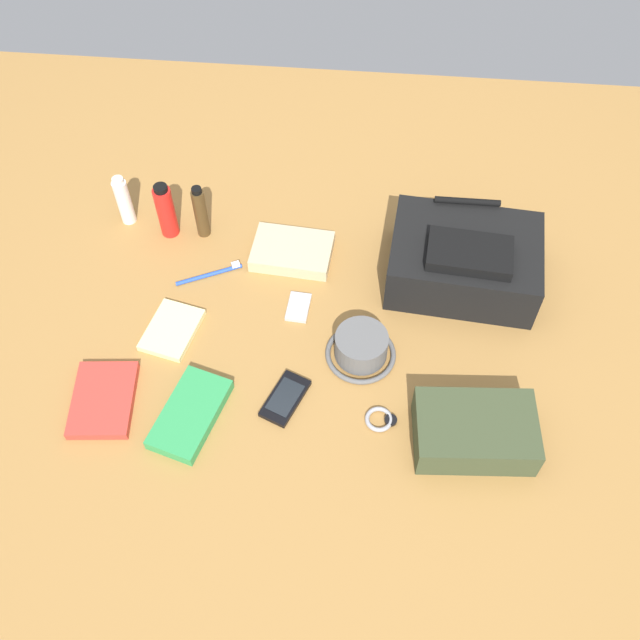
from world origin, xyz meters
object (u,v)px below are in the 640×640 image
object	(u,v)px
paperback_novel	(103,400)
folded_towel	(292,251)
cologne_bottle	(201,212)
bucket_hat	(361,348)
cell_phone	(285,398)
wristwatch	(381,419)
backpack	(464,260)
sunscreen_spray	(166,211)
travel_guidebook	(190,414)
toothpaste_tube	(124,201)
toothbrush	(213,273)
notepad	(172,330)
media_player	(298,307)
toiletry_pouch	(475,430)

from	to	relation	value
paperback_novel	folded_towel	xyz separation A→B (m)	(0.37, 0.46, 0.01)
cologne_bottle	folded_towel	distance (m)	0.25
bucket_hat	cell_phone	distance (m)	0.21
wristwatch	backpack	bearing A→B (deg)	66.53
sunscreen_spray	travel_guidebook	distance (m)	0.56
sunscreen_spray	folded_towel	bearing A→B (deg)	-9.37
sunscreen_spray	folded_towel	distance (m)	0.34
toothpaste_tube	cell_phone	distance (m)	0.70
toothpaste_tube	sunscreen_spray	world-z (taller)	sunscreen_spray
toothpaste_tube	toothbrush	world-z (taller)	toothpaste_tube
backpack	toothbrush	distance (m)	0.62
backpack	travel_guidebook	xyz separation A→B (m)	(-0.60, -0.45, -0.06)
cologne_bottle	folded_towel	bearing A→B (deg)	-13.77
travel_guidebook	notepad	xyz separation A→B (m)	(-0.09, 0.22, -0.01)
media_player	bucket_hat	bearing A→B (deg)	-37.43
toiletry_pouch	travel_guidebook	distance (m)	0.62
media_player	notepad	bearing A→B (deg)	-161.91
toiletry_pouch	notepad	world-z (taller)	toiletry_pouch
wristwatch	toiletry_pouch	bearing A→B (deg)	-7.33
wristwatch	folded_towel	distance (m)	0.52
toothbrush	wristwatch	bearing A→B (deg)	-40.51
toiletry_pouch	cologne_bottle	world-z (taller)	cologne_bottle
toothpaste_tube	sunscreen_spray	size ratio (longest dim) A/B	0.91
sunscreen_spray	paperback_novel	distance (m)	0.52
media_player	folded_towel	world-z (taller)	folded_towel
wristwatch	toothbrush	distance (m)	0.58
toiletry_pouch	bucket_hat	xyz separation A→B (m)	(-0.25, 0.19, -0.01)
cologne_bottle	travel_guidebook	size ratio (longest dim) A/B	0.70
sunscreen_spray	travel_guidebook	bearing A→B (deg)	-73.64
travel_guidebook	cell_phone	distance (m)	0.21
bucket_hat	toothbrush	xyz separation A→B (m)	(-0.38, 0.21, -0.03)
cell_phone	folded_towel	world-z (taller)	folded_towel
toothpaste_tube	backpack	bearing A→B (deg)	-7.98
paperback_novel	wristwatch	xyz separation A→B (m)	(0.62, 0.01, -0.00)
backpack	wristwatch	xyz separation A→B (m)	(-0.18, -0.42, -0.06)
bucket_hat	wristwatch	xyz separation A→B (m)	(0.05, -0.17, -0.03)
paperback_novel	travel_guidebook	size ratio (longest dim) A/B	0.86
paperback_novel	travel_guidebook	distance (m)	0.20
cologne_bottle	cell_phone	xyz separation A→B (m)	(0.27, -0.48, -0.07)
toiletry_pouch	folded_towel	world-z (taller)	toiletry_pouch
backpack	toiletry_pouch	distance (m)	0.45
toothpaste_tube	media_player	bearing A→B (deg)	-27.70
cell_phone	toothbrush	distance (m)	0.41
sunscreen_spray	cologne_bottle	distance (m)	0.09
toiletry_pouch	travel_guidebook	world-z (taller)	toiletry_pouch
paperback_novel	folded_towel	world-z (taller)	folded_towel
notepad	toothpaste_tube	bearing A→B (deg)	131.90
wristwatch	toothbrush	size ratio (longest dim) A/B	0.45
bucket_hat	travel_guidebook	bearing A→B (deg)	-151.67
backpack	media_player	world-z (taller)	backpack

